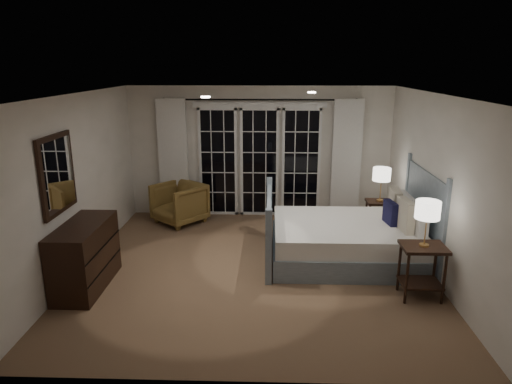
{
  "coord_description": "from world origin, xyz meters",
  "views": [
    {
      "loc": [
        0.21,
        -6.14,
        2.89
      ],
      "look_at": [
        0.0,
        0.38,
        1.05
      ],
      "focal_mm": 32.0,
      "sensor_mm": 36.0,
      "label": 1
    }
  ],
  "objects_px": {
    "nightstand_right": "(379,212)",
    "lamp_left": "(428,210)",
    "bed": "(349,238)",
    "armchair": "(179,203)",
    "dresser": "(85,256)",
    "nightstand_left": "(422,263)",
    "lamp_right": "(382,175)"
  },
  "relations": [
    {
      "from": "nightstand_right",
      "to": "dresser",
      "type": "xyz_separation_m",
      "value": [
        -4.35,
        -2.17,
        0.06
      ]
    },
    {
      "from": "bed",
      "to": "armchair",
      "type": "bearing_deg",
      "value": 151.3
    },
    {
      "from": "dresser",
      "to": "lamp_right",
      "type": "bearing_deg",
      "value": 26.48
    },
    {
      "from": "nightstand_right",
      "to": "lamp_left",
      "type": "xyz_separation_m",
      "value": [
        0.01,
        -2.31,
        0.78
      ]
    },
    {
      "from": "nightstand_left",
      "to": "lamp_right",
      "type": "relative_size",
      "value": 1.2
    },
    {
      "from": "nightstand_left",
      "to": "nightstand_right",
      "type": "bearing_deg",
      "value": 90.35
    },
    {
      "from": "dresser",
      "to": "lamp_left",
      "type": "bearing_deg",
      "value": -1.89
    },
    {
      "from": "lamp_right",
      "to": "armchair",
      "type": "distance_m",
      "value": 3.7
    },
    {
      "from": "nightstand_left",
      "to": "lamp_right",
      "type": "height_order",
      "value": "lamp_right"
    },
    {
      "from": "bed",
      "to": "lamp_left",
      "type": "relative_size",
      "value": 4.06
    },
    {
      "from": "nightstand_right",
      "to": "lamp_left",
      "type": "height_order",
      "value": "lamp_left"
    },
    {
      "from": "nightstand_right",
      "to": "lamp_left",
      "type": "relative_size",
      "value": 1.01
    },
    {
      "from": "nightstand_left",
      "to": "lamp_right",
      "type": "distance_m",
      "value": 2.39
    },
    {
      "from": "armchair",
      "to": "lamp_left",
      "type": "bearing_deg",
      "value": 3.45
    },
    {
      "from": "lamp_left",
      "to": "lamp_right",
      "type": "height_order",
      "value": "lamp_left"
    },
    {
      "from": "nightstand_left",
      "to": "dresser",
      "type": "height_order",
      "value": "dresser"
    },
    {
      "from": "nightstand_left",
      "to": "lamp_left",
      "type": "height_order",
      "value": "lamp_left"
    },
    {
      "from": "bed",
      "to": "nightstand_left",
      "type": "xyz_separation_m",
      "value": [
        0.72,
        -1.15,
        0.12
      ]
    },
    {
      "from": "bed",
      "to": "lamp_right",
      "type": "bearing_deg",
      "value": 58.56
    },
    {
      "from": "bed",
      "to": "dresser",
      "type": "height_order",
      "value": "bed"
    },
    {
      "from": "armchair",
      "to": "dresser",
      "type": "bearing_deg",
      "value": -65.48
    },
    {
      "from": "nightstand_left",
      "to": "dresser",
      "type": "relative_size",
      "value": 0.57
    },
    {
      "from": "nightstand_right",
      "to": "bed",
      "type": "bearing_deg",
      "value": -121.44
    },
    {
      "from": "nightstand_left",
      "to": "lamp_left",
      "type": "xyz_separation_m",
      "value": [
        -0.0,
        0.0,
        0.7
      ]
    },
    {
      "from": "bed",
      "to": "lamp_right",
      "type": "distance_m",
      "value": 1.54
    },
    {
      "from": "nightstand_left",
      "to": "armchair",
      "type": "bearing_deg",
      "value": 142.91
    },
    {
      "from": "bed",
      "to": "armchair",
      "type": "xyz_separation_m",
      "value": [
        -2.9,
        1.59,
        0.03
      ]
    },
    {
      "from": "armchair",
      "to": "dresser",
      "type": "relative_size",
      "value": 0.67
    },
    {
      "from": "lamp_left",
      "to": "nightstand_right",
      "type": "bearing_deg",
      "value": 90.35
    },
    {
      "from": "armchair",
      "to": "bed",
      "type": "bearing_deg",
      "value": 11.84
    },
    {
      "from": "bed",
      "to": "lamp_right",
      "type": "relative_size",
      "value": 4.02
    },
    {
      "from": "lamp_right",
      "to": "nightstand_right",
      "type": "bearing_deg",
      "value": 90.0
    }
  ]
}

